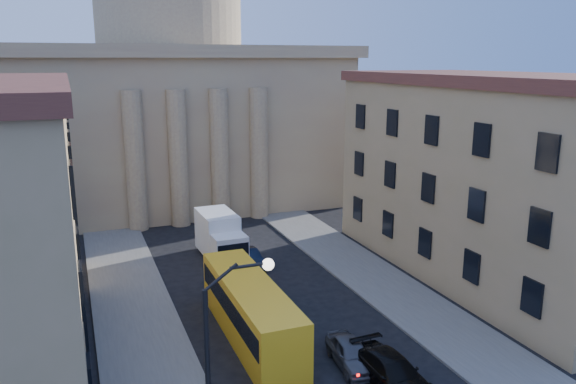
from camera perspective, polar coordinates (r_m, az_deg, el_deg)
name	(u,v)px	position (r m, az deg, el deg)	size (l,w,h in m)	color
sidewalk_left	(148,362)	(31.88, -14.02, -16.37)	(5.00, 60.00, 0.15)	#5A5753
sidewalk_right	(420,311)	(37.44, 13.29, -11.65)	(5.00, 60.00, 0.15)	#5A5753
church	(173,93)	(66.22, -11.59, 9.79)	(68.02, 28.76, 36.60)	#92755A
building_right	(493,176)	(43.28, 20.13, 1.54)	(11.60, 26.60, 14.70)	tan
street_lamp	(222,359)	(20.95, -6.72, -16.46)	(2.62, 0.44, 8.83)	black
car_right_mid	(393,372)	(29.19, 10.60, -17.58)	(2.17, 5.34, 1.55)	black
car_right_far	(351,353)	(30.64, 6.40, -15.95)	(1.69, 4.20, 1.43)	#48494D
car_right_distant	(249,258)	(43.84, -3.95, -6.70)	(1.41, 4.05, 1.33)	black
city_bus	(250,309)	(32.79, -3.83, -11.74)	(2.75, 11.80, 3.32)	yellow
box_truck	(221,238)	(45.37, -6.86, -4.67)	(2.79, 6.67, 3.62)	white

